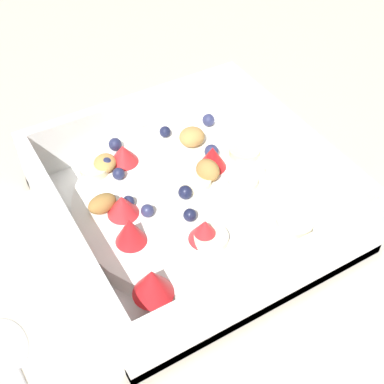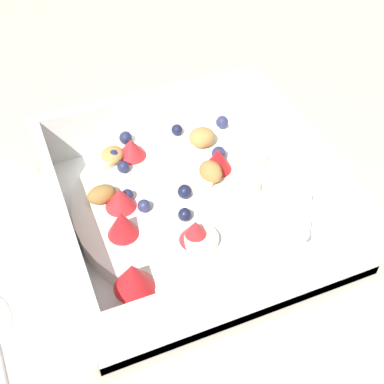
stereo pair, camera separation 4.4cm
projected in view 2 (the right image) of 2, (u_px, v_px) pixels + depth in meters
The scene contains 2 objects.
ground_plane at pixel (181, 211), 0.46m from camera, with size 2.40×2.40×0.00m, color beige.
fruit_bowl at pixel (190, 201), 0.44m from camera, with size 0.23×0.23×0.06m.
Camera 2 is at (0.11, 0.29, 0.34)m, focal length 48.38 mm.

